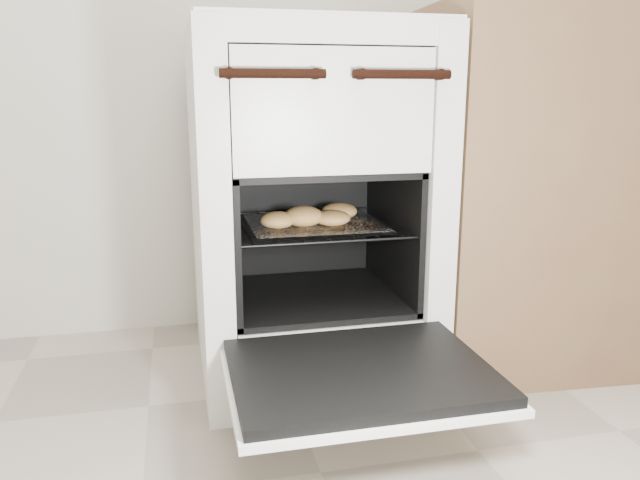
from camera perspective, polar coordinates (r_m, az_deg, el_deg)
The scene contains 6 objects.
stove at distance 1.59m, azimuth -1.13°, elevation 2.75°, with size 0.56×0.63×0.86m.
oven_door at distance 1.23m, azimuth 3.69°, elevation -12.18°, with size 0.51×0.39×0.04m.
oven_rack at distance 1.54m, azimuth -0.64°, elevation 1.41°, with size 0.41×0.39×0.01m.
foil_sheet at distance 1.52m, azimuth -0.48°, elevation 1.47°, with size 0.32×0.28×0.01m, color white.
baked_rolls at distance 1.50m, azimuth -0.57°, elevation 2.22°, with size 0.28×0.19×0.05m.
counter at distance 1.90m, azimuth 22.45°, elevation 4.73°, with size 0.93×0.62×0.93m, color brown.
Camera 1 is at (-0.24, -0.35, 0.72)m, focal length 35.00 mm.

